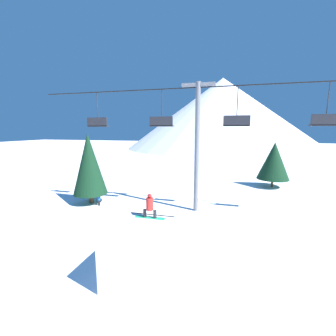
# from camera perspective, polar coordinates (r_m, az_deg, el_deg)

# --- Properties ---
(ground_plane) EXTENTS (220.00, 220.00, 0.00)m
(ground_plane) POSITION_cam_1_polar(r_m,az_deg,el_deg) (10.23, -2.53, -27.87)
(ground_plane) COLOR white
(mountain_ridge) EXTENTS (63.73, 63.73, 23.20)m
(mountain_ridge) POSITION_cam_1_polar(r_m,az_deg,el_deg) (80.81, 13.49, 13.28)
(mountain_ridge) COLOR silver
(mountain_ridge) RESTS_ON ground_plane
(snow_ramp) EXTENTS (2.25, 3.22, 2.16)m
(snow_ramp) POSITION_cam_1_polar(r_m,az_deg,el_deg) (10.34, -7.02, -20.31)
(snow_ramp) COLOR white
(snow_ramp) RESTS_ON ground_plane
(snowboarder) EXTENTS (1.43, 0.33, 1.17)m
(snowboarder) POSITION_cam_1_polar(r_m,az_deg,el_deg) (10.61, -4.67, -9.70)
(snowboarder) COLOR #1E9E6B
(snowboarder) RESTS_ON snow_ramp
(chairlift) EXTENTS (25.75, 0.44, 9.61)m
(chairlift) POSITION_cam_1_polar(r_m,az_deg,el_deg) (16.87, 7.44, 8.88)
(chairlift) COLOR slate
(chairlift) RESTS_ON ground_plane
(pine_tree_near) EXTENTS (2.81, 2.81, 5.98)m
(pine_tree_near) POSITION_cam_1_polar(r_m,az_deg,el_deg) (19.89, -19.39, 0.97)
(pine_tree_near) COLOR #4C3823
(pine_tree_near) RESTS_ON ground_plane
(pine_tree_far) EXTENTS (3.34, 3.34, 4.95)m
(pine_tree_far) POSITION_cam_1_polar(r_m,az_deg,el_deg) (26.81, 25.29, 1.69)
(pine_tree_far) COLOR #4C3823
(pine_tree_far) RESTS_ON ground_plane
(distant_skier) EXTENTS (0.24, 0.24, 1.23)m
(distant_skier) POSITION_cam_1_polar(r_m,az_deg,el_deg) (19.62, -17.14, -7.22)
(distant_skier) COLOR black
(distant_skier) RESTS_ON ground_plane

